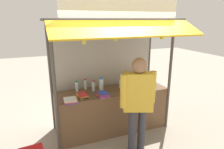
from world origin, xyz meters
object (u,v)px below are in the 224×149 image
(water_bottle_front_right, at_px, (93,86))
(water_bottle_center, at_px, (77,87))
(banana_bunch_inner_left, at_px, (115,37))
(water_bottle_back_left, at_px, (121,83))
(magazine_stack_rear_center, at_px, (83,95))
(water_bottle_left, at_px, (132,79))
(banana_bunch_leftmost, at_px, (162,36))
(magazine_stack_far_right, at_px, (71,100))
(magazine_stack_right, at_px, (139,88))
(banana_bunch_rightmost, at_px, (84,41))
(vendor_person, at_px, (138,98))
(magazine_stack_front_left, at_px, (103,95))
(water_bottle_far_left, at_px, (101,85))
(water_bottle_mid_right, at_px, (85,84))

(water_bottle_front_right, height_order, water_bottle_center, water_bottle_center)
(water_bottle_center, relative_size, banana_bunch_inner_left, 0.90)
(water_bottle_back_left, bearing_deg, magazine_stack_rear_center, -170.84)
(water_bottle_left, bearing_deg, banana_bunch_leftmost, -70.48)
(magazine_stack_far_right, bearing_deg, banana_bunch_leftmost, -6.08)
(magazine_stack_right, bearing_deg, water_bottle_back_left, 145.98)
(water_bottle_left, relative_size, banana_bunch_rightmost, 0.88)
(banana_bunch_inner_left, relative_size, vendor_person, 0.15)
(magazine_stack_right, bearing_deg, water_bottle_front_right, 163.31)
(banana_bunch_leftmost, bearing_deg, water_bottle_front_right, 155.46)
(magazine_stack_far_right, bearing_deg, banana_bunch_inner_left, -13.18)
(magazine_stack_front_left, bearing_deg, water_bottle_front_right, 104.26)
(magazine_stack_right, relative_size, banana_bunch_inner_left, 1.24)
(magazine_stack_rear_center, relative_size, banana_bunch_inner_left, 1.25)
(water_bottle_back_left, bearing_deg, vendor_person, -95.78)
(magazine_stack_front_left, xyz_separation_m, banana_bunch_rightmost, (-0.39, -0.21, 1.08))
(water_bottle_left, height_order, banana_bunch_rightmost, banana_bunch_rightmost)
(banana_bunch_rightmost, bearing_deg, banana_bunch_inner_left, -0.06)
(water_bottle_far_left, height_order, vendor_person, vendor_person)
(magazine_stack_far_right, distance_m, banana_bunch_inner_left, 1.41)
(water_bottle_front_right, xyz_separation_m, water_bottle_center, (-0.33, 0.10, 0.00))
(magazine_stack_rear_center, bearing_deg, banana_bunch_leftmost, -13.51)
(vendor_person, bearing_deg, water_bottle_far_left, -46.70)
(banana_bunch_leftmost, height_order, vendor_person, banana_bunch_leftmost)
(water_bottle_left, xyz_separation_m, magazine_stack_rear_center, (-1.26, -0.34, -0.10))
(banana_bunch_rightmost, bearing_deg, banana_bunch_leftmost, -0.03)
(water_bottle_far_left, height_order, banana_bunch_inner_left, banana_bunch_inner_left)
(water_bottle_far_left, distance_m, magazine_stack_right, 0.81)
(water_bottle_back_left, bearing_deg, water_bottle_far_left, -175.00)
(magazine_stack_far_right, distance_m, magazine_stack_front_left, 0.64)
(water_bottle_center, height_order, vendor_person, vendor_person)
(magazine_stack_far_right, bearing_deg, water_bottle_front_right, 34.16)
(water_bottle_back_left, xyz_separation_m, banana_bunch_rightmost, (-0.90, -0.50, 1.00))
(magazine_stack_front_left, distance_m, banana_bunch_inner_left, 1.16)
(water_bottle_center, relative_size, banana_bunch_rightmost, 0.80)
(magazine_stack_far_right, relative_size, banana_bunch_rightmost, 1.03)
(magazine_stack_far_right, bearing_deg, banana_bunch_rightmost, -37.12)
(magazine_stack_right, bearing_deg, magazine_stack_far_right, -176.30)
(water_bottle_mid_right, xyz_separation_m, water_bottle_far_left, (0.27, -0.28, 0.04))
(water_bottle_far_left, distance_m, water_bottle_back_left, 0.46)
(water_bottle_far_left, bearing_deg, banana_bunch_inner_left, -75.98)
(water_bottle_center, xyz_separation_m, magazine_stack_front_left, (0.42, -0.45, -0.07))
(banana_bunch_rightmost, xyz_separation_m, banana_bunch_inner_left, (0.56, -0.00, 0.05))
(water_bottle_left, bearing_deg, magazine_stack_front_left, -151.20)
(banana_bunch_leftmost, bearing_deg, water_bottle_back_left, 141.41)
(banana_bunch_leftmost, bearing_deg, water_bottle_far_left, 156.86)
(banana_bunch_inner_left, height_order, vendor_person, banana_bunch_inner_left)
(magazine_stack_front_left, xyz_separation_m, vendor_person, (0.41, -0.66, 0.12))
(banana_bunch_rightmost, bearing_deg, vendor_person, -29.03)
(magazine_stack_far_right, height_order, magazine_stack_rear_center, magazine_stack_far_right)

